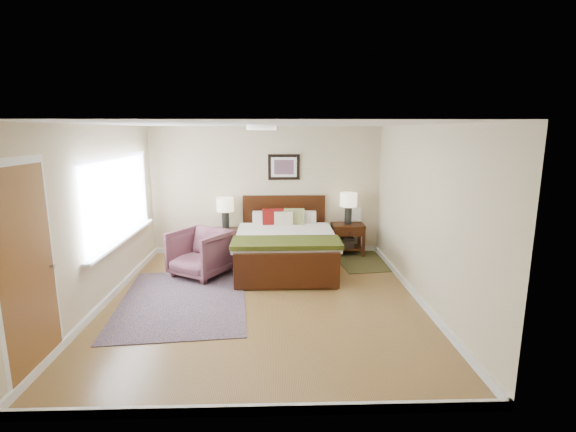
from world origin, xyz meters
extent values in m
plane|color=olive|center=(0.00, 0.00, 0.00)|extent=(5.00, 5.00, 0.00)
cube|color=#C8BA91|center=(0.00, 2.50, 1.25)|extent=(4.50, 0.04, 2.50)
cube|color=#C8BA91|center=(0.00, -2.50, 1.25)|extent=(4.50, 0.04, 2.50)
cube|color=#C8BA91|center=(-2.25, 0.00, 1.25)|extent=(0.04, 5.00, 2.50)
cube|color=#C8BA91|center=(2.25, 0.00, 1.25)|extent=(0.04, 5.00, 2.50)
cube|color=white|center=(0.00, 0.00, 2.50)|extent=(4.50, 5.00, 0.02)
cube|color=silver|center=(-2.23, 0.70, 1.40)|extent=(0.02, 2.72, 1.32)
cube|color=silver|center=(-2.21, 0.70, 1.40)|extent=(0.01, 2.60, 1.20)
cube|color=silver|center=(-2.18, 0.70, 0.77)|extent=(0.10, 2.72, 0.04)
cube|color=silver|center=(-2.23, -1.75, 1.09)|extent=(0.01, 1.00, 2.18)
cube|color=brown|center=(-2.23, -1.75, 1.05)|extent=(0.01, 0.90, 2.10)
cylinder|color=#999999|center=(-2.20, -1.37, 1.00)|extent=(0.04, 0.04, 0.04)
cylinder|color=white|center=(0.00, 0.00, 2.46)|extent=(0.40, 0.40, 0.07)
cylinder|color=beige|center=(0.00, 0.00, 2.50)|extent=(0.44, 0.44, 0.01)
cube|color=#371708|center=(0.35, 2.46, 0.59)|extent=(1.63, 0.06, 1.14)
cube|color=#371708|center=(0.35, 0.40, 0.31)|extent=(1.63, 0.06, 0.57)
cube|color=#371708|center=(-0.43, 1.43, 0.33)|extent=(0.06, 2.04, 0.18)
cube|color=#371708|center=(1.13, 1.43, 0.33)|extent=(0.06, 2.04, 0.18)
cube|color=silver|center=(0.35, 1.43, 0.46)|extent=(1.53, 2.02, 0.22)
cube|color=silver|center=(0.35, 1.33, 0.61)|extent=(1.71, 1.79, 0.10)
cube|color=#3F4213|center=(0.35, 0.76, 0.66)|extent=(1.75, 0.70, 0.07)
cube|color=silver|center=(-0.01, 2.22, 0.75)|extent=(0.51, 0.18, 0.26)
cube|color=silver|center=(0.71, 2.22, 0.75)|extent=(0.51, 0.18, 0.26)
cube|color=#610C0B|center=(0.13, 2.10, 0.79)|extent=(0.40, 0.17, 0.33)
cube|color=olive|center=(0.53, 2.10, 0.79)|extent=(0.39, 0.16, 0.33)
cube|color=beige|center=(0.33, 2.02, 0.77)|extent=(0.35, 0.13, 0.29)
cube|color=black|center=(0.35, 2.48, 1.72)|extent=(0.62, 0.03, 0.50)
cube|color=silver|center=(0.35, 2.46, 1.72)|extent=(0.50, 0.01, 0.38)
cube|color=#A52D23|center=(0.35, 2.44, 1.72)|extent=(0.38, 0.01, 0.28)
cube|color=#371708|center=(-0.79, 2.27, 0.51)|extent=(0.45, 0.40, 0.05)
cube|color=#371708|center=(-0.98, 2.10, 0.24)|extent=(0.05, 0.05, 0.49)
cube|color=#371708|center=(-0.59, 2.10, 0.24)|extent=(0.05, 0.05, 0.49)
cube|color=#371708|center=(-0.98, 2.44, 0.24)|extent=(0.05, 0.05, 0.49)
cube|color=#371708|center=(-0.59, 2.44, 0.24)|extent=(0.05, 0.05, 0.49)
cube|color=#371708|center=(-0.79, 2.08, 0.41)|extent=(0.39, 0.03, 0.14)
cube|color=#371708|center=(1.60, 2.27, 0.59)|extent=(0.62, 0.47, 0.05)
cube|color=#371708|center=(1.32, 2.07, 0.29)|extent=(0.05, 0.05, 0.57)
cube|color=#371708|center=(1.88, 2.07, 0.29)|extent=(0.05, 0.05, 0.57)
cube|color=#371708|center=(1.32, 2.47, 0.29)|extent=(0.05, 0.05, 0.57)
cube|color=#371708|center=(1.88, 2.47, 0.29)|extent=(0.05, 0.05, 0.57)
cube|color=#371708|center=(1.60, 2.05, 0.49)|extent=(0.56, 0.03, 0.14)
cube|color=#371708|center=(1.60, 2.27, 0.14)|extent=(0.56, 0.41, 0.03)
cube|color=black|center=(1.60, 2.27, 0.17)|extent=(0.23, 0.29, 0.03)
cube|color=black|center=(1.60, 2.27, 0.20)|extent=(0.23, 0.29, 0.03)
cube|color=black|center=(1.60, 2.27, 0.24)|extent=(0.23, 0.29, 0.03)
cube|color=black|center=(1.60, 2.27, 0.28)|extent=(0.23, 0.29, 0.03)
cube|color=black|center=(1.60, 2.27, 0.31)|extent=(0.23, 0.29, 0.03)
cube|color=black|center=(1.60, 2.27, 0.34)|extent=(0.23, 0.29, 0.03)
cylinder|color=black|center=(-0.79, 2.27, 0.70)|extent=(0.14, 0.14, 0.32)
cylinder|color=black|center=(-0.79, 2.27, 0.88)|extent=(0.02, 0.02, 0.06)
cylinder|color=beige|center=(-0.79, 2.27, 1.02)|extent=(0.33, 0.33, 0.26)
cylinder|color=black|center=(1.60, 2.27, 0.78)|extent=(0.14, 0.14, 0.32)
cylinder|color=black|center=(1.60, 2.27, 0.96)|extent=(0.02, 0.02, 0.06)
cylinder|color=beige|center=(1.60, 2.27, 1.10)|extent=(0.33, 0.33, 0.26)
imported|color=brown|center=(-1.09, 1.12, 0.39)|extent=(1.17, 1.18, 0.79)
cube|color=#0D0F42|center=(-1.17, 0.05, 0.01)|extent=(1.99, 2.65, 0.01)
cube|color=black|center=(1.80, 1.80, 0.01)|extent=(1.05, 1.44, 0.01)
camera|label=1|loc=(0.18, -5.67, 2.42)|focal=26.00mm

